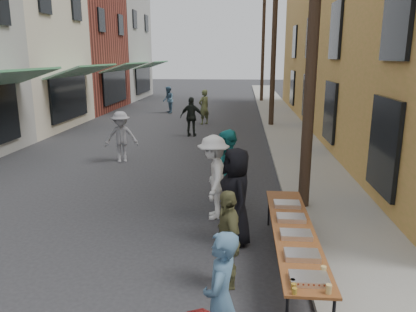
% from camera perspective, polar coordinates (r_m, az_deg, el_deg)
% --- Properties ---
extents(ground, '(120.00, 120.00, 0.00)m').
position_cam_1_polar(ground, '(7.85, -17.10, -14.10)').
color(ground, '#28282B').
rests_on(ground, ground).
extents(sidewalk, '(2.20, 60.00, 0.10)m').
position_cam_1_polar(sidewalk, '(21.80, 10.67, 4.23)').
color(sidewalk, gray).
rests_on(sidewalk, ground).
extents(storefront_row, '(8.00, 37.00, 9.00)m').
position_cam_1_polar(storefront_row, '(24.90, -26.83, 13.62)').
color(storefront_row, maroon).
rests_on(storefront_row, ground).
extents(utility_pole_near, '(0.26, 0.26, 9.00)m').
position_cam_1_polar(utility_pole_near, '(9.55, 14.75, 18.84)').
color(utility_pole_near, '#2D2116').
rests_on(utility_pole_near, ground).
extents(utility_pole_mid, '(0.26, 0.26, 9.00)m').
position_cam_1_polar(utility_pole_mid, '(21.46, 9.29, 16.08)').
color(utility_pole_mid, '#2D2116').
rests_on(utility_pole_mid, ground).
extents(utility_pole_far, '(0.26, 0.26, 9.00)m').
position_cam_1_polar(utility_pole_far, '(33.44, 7.75, 15.26)').
color(utility_pole_far, '#2D2116').
rests_on(utility_pole_far, ground).
extents(serving_table, '(0.70, 4.00, 0.75)m').
position_cam_1_polar(serving_table, '(7.14, 11.94, -10.32)').
color(serving_table, brown).
rests_on(serving_table, ground).
extents(catering_tray_sausage, '(0.50, 0.33, 0.08)m').
position_cam_1_polar(catering_tray_sausage, '(5.64, 14.01, -16.43)').
color(catering_tray_sausage, maroon).
rests_on(catering_tray_sausage, serving_table).
extents(catering_tray_foil_b, '(0.50, 0.33, 0.08)m').
position_cam_1_polar(catering_tray_foil_b, '(6.21, 13.08, -13.42)').
color(catering_tray_foil_b, '#B2B2B7').
rests_on(catering_tray_foil_b, serving_table).
extents(catering_tray_buns, '(0.50, 0.33, 0.08)m').
position_cam_1_polar(catering_tray_buns, '(6.83, 12.27, -10.75)').
color(catering_tray_buns, tan).
rests_on(catering_tray_buns, serving_table).
extents(catering_tray_foil_d, '(0.50, 0.33, 0.08)m').
position_cam_1_polar(catering_tray_foil_d, '(7.47, 11.61, -8.53)').
color(catering_tray_foil_d, '#B2B2B7').
rests_on(catering_tray_foil_d, serving_table).
extents(catering_tray_buns_end, '(0.50, 0.33, 0.08)m').
position_cam_1_polar(catering_tray_buns_end, '(8.12, 11.05, -6.66)').
color(catering_tray_buns_end, tan).
rests_on(catering_tray_buns_end, serving_table).
extents(condiment_jar_a, '(0.07, 0.07, 0.08)m').
position_cam_1_polar(condiment_jar_a, '(5.36, 12.08, -18.08)').
color(condiment_jar_a, '#A57F26').
rests_on(condiment_jar_a, serving_table).
extents(condiment_jar_b, '(0.07, 0.07, 0.08)m').
position_cam_1_polar(condiment_jar_b, '(5.44, 11.95, -17.53)').
color(condiment_jar_b, '#A57F26').
rests_on(condiment_jar_b, serving_table).
extents(condiment_jar_c, '(0.07, 0.07, 0.08)m').
position_cam_1_polar(condiment_jar_c, '(5.53, 11.82, -16.99)').
color(condiment_jar_c, '#A57F26').
rests_on(condiment_jar_c, serving_table).
extents(cup_stack, '(0.08, 0.08, 0.12)m').
position_cam_1_polar(cup_stack, '(5.46, 16.62, -17.49)').
color(cup_stack, tan).
rests_on(cup_stack, serving_table).
extents(guest_front_a, '(0.88, 1.09, 1.93)m').
position_cam_1_polar(guest_front_a, '(7.88, 3.92, -5.71)').
color(guest_front_a, black).
rests_on(guest_front_a, ground).
extents(guest_front_b, '(0.52, 0.69, 1.70)m').
position_cam_1_polar(guest_front_b, '(4.98, 1.78, -19.62)').
color(guest_front_b, '#426480').
rests_on(guest_front_b, ground).
extents(guest_front_c, '(0.83, 1.02, 1.93)m').
position_cam_1_polar(guest_front_c, '(9.66, 2.66, -1.98)').
color(guest_front_c, teal).
rests_on(guest_front_c, ground).
extents(guest_front_d, '(0.80, 1.29, 1.91)m').
position_cam_1_polar(guest_front_d, '(9.11, 0.76, -3.00)').
color(guest_front_d, silver).
rests_on(guest_front_d, ground).
extents(guest_front_e, '(0.67, 1.02, 1.61)m').
position_cam_1_polar(guest_front_e, '(6.51, 2.78, -11.57)').
color(guest_front_e, brown).
rests_on(guest_front_e, ground).
extents(passerby_left, '(1.29, 0.96, 1.77)m').
position_cam_1_polar(passerby_left, '(14.35, -12.12, 2.64)').
color(passerby_left, gray).
rests_on(passerby_left, ground).
extents(passerby_mid, '(1.09, 0.53, 1.81)m').
position_cam_1_polar(passerby_mid, '(18.65, -2.31, 5.52)').
color(passerby_mid, black).
rests_on(passerby_mid, ground).
extents(passerby_right, '(0.79, 0.81, 1.87)m').
position_cam_1_polar(passerby_right, '(22.03, -0.56, 6.90)').
color(passerby_right, '#515A34').
rests_on(passerby_right, ground).
extents(passerby_far, '(0.89, 1.00, 1.73)m').
position_cam_1_polar(passerby_far, '(26.59, -5.60, 7.88)').
color(passerby_far, '#476B89').
rests_on(passerby_far, ground).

